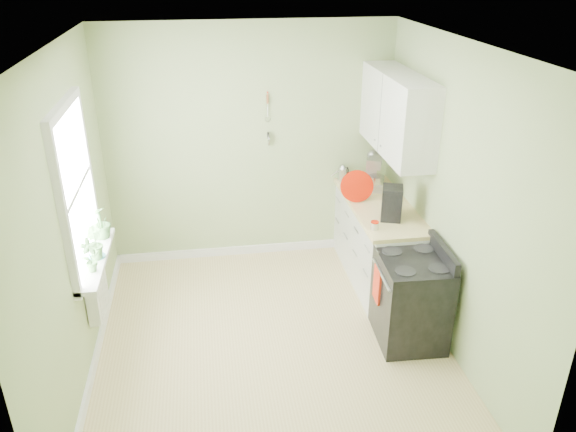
{
  "coord_description": "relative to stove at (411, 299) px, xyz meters",
  "views": [
    {
      "loc": [
        -0.51,
        -4.19,
        3.32
      ],
      "look_at": [
        0.23,
        0.55,
        1.05
      ],
      "focal_mm": 35.0,
      "sensor_mm": 36.0,
      "label": 1
    }
  ],
  "objects": [
    {
      "name": "wall_back",
      "position": [
        -1.28,
        1.89,
        0.92
      ],
      "size": [
        3.2,
        0.02,
        2.7
      ],
      "primitive_type": "cube",
      "color": "#A2B67C",
      "rests_on": "floor"
    },
    {
      "name": "stand_mixer",
      "position": [
        0.07,
        1.52,
        0.66
      ],
      "size": [
        0.3,
        0.37,
        0.4
      ],
      "color": "#B2B2B7",
      "rests_on": "countertop"
    },
    {
      "name": "red_tray",
      "position": [
        -0.23,
        1.17,
        0.66
      ],
      "size": [
        0.35,
        0.13,
        0.35
      ],
      "primitive_type": "cylinder",
      "rotation": [
        1.45,
        0.0,
        -0.21
      ],
      "color": "#A31302",
      "rests_on": "countertop"
    },
    {
      "name": "wall_right",
      "position": [
        0.33,
        0.08,
        0.92
      ],
      "size": [
        0.02,
        3.6,
        2.7
      ],
      "primitive_type": "cube",
      "color": "#A2B67C",
      "rests_on": "floor"
    },
    {
      "name": "window_sill",
      "position": [
        -2.79,
        0.38,
        0.45
      ],
      "size": [
        0.18,
        1.14,
        0.04
      ],
      "primitive_type": "cube",
      "color": "white",
      "rests_on": "wall_left"
    },
    {
      "name": "stove",
      "position": [
        0.0,
        0.0,
        0.0
      ],
      "size": [
        0.63,
        0.71,
        0.96
      ],
      "color": "black",
      "rests_on": "floor"
    },
    {
      "name": "plant_c",
      "position": [
        -2.78,
        0.76,
        0.63
      ],
      "size": [
        0.22,
        0.22,
        0.31
      ],
      "primitive_type": "imported",
      "rotation": [
        0.0,
        0.0,
        4.39
      ],
      "color": "#406E35",
      "rests_on": "window_sill"
    },
    {
      "name": "plant_b",
      "position": [
        -2.78,
        0.36,
        0.62
      ],
      "size": [
        0.2,
        0.21,
        0.29
      ],
      "primitive_type": "imported",
      "rotation": [
        0.0,
        0.0,
        2.22
      ],
      "color": "#406E35",
      "rests_on": "window_sill"
    },
    {
      "name": "ceiling",
      "position": [
        -1.28,
        0.08,
        2.28
      ],
      "size": [
        3.2,
        3.6,
        0.02
      ],
      "primitive_type": "cube",
      "color": "white",
      "rests_on": "wall_back"
    },
    {
      "name": "wall_left",
      "position": [
        -2.89,
        0.08,
        0.92
      ],
      "size": [
        0.02,
        3.6,
        2.7
      ],
      "primitive_type": "cube",
      "color": "#A2B67C",
      "rests_on": "floor"
    },
    {
      "name": "coffee_maker",
      "position": [
        -0.0,
        0.71,
        0.65
      ],
      "size": [
        0.25,
        0.26,
        0.34
      ],
      "color": "black",
      "rests_on": "countertop"
    },
    {
      "name": "plant_a",
      "position": [
        -2.78,
        0.13,
        0.62
      ],
      "size": [
        0.19,
        0.17,
        0.3
      ],
      "primitive_type": "imported",
      "rotation": [
        0.0,
        0.0,
        0.44
      ],
      "color": "#406E35",
      "rests_on": "window_sill"
    },
    {
      "name": "countertop",
      "position": [
        0.01,
        1.08,
        0.46
      ],
      "size": [
        0.64,
        1.6,
        0.04
      ],
      "primitive_type": "cube",
      "color": "beige",
      "rests_on": "base_cabinets"
    },
    {
      "name": "radiator",
      "position": [
        -2.82,
        0.33,
        0.12
      ],
      "size": [
        0.12,
        0.5,
        0.35
      ],
      "primitive_type": "cube",
      "color": "white",
      "rests_on": "wall_left"
    },
    {
      "name": "kettle",
      "position": [
        -0.23,
        1.79,
        0.58
      ],
      "size": [
        0.19,
        0.11,
        0.19
      ],
      "color": "silver",
      "rests_on": "countertop"
    },
    {
      "name": "wall_utensils",
      "position": [
        -1.08,
        1.86,
        1.14
      ],
      "size": [
        0.02,
        0.14,
        0.58
      ],
      "color": "beige",
      "rests_on": "wall_back"
    },
    {
      "name": "base_cabinets",
      "position": [
        0.02,
        1.08,
        0.01
      ],
      "size": [
        0.6,
        1.6,
        0.87
      ],
      "primitive_type": "cube",
      "color": "white",
      "rests_on": "floor"
    },
    {
      "name": "window",
      "position": [
        -2.86,
        0.38,
        1.12
      ],
      "size": [
        0.06,
        1.14,
        1.44
      ],
      "color": "white",
      "rests_on": "wall_left"
    },
    {
      "name": "jar",
      "position": [
        -0.23,
        0.5,
        0.53
      ],
      "size": [
        0.08,
        0.08,
        0.08
      ],
      "color": "beige",
      "rests_on": "countertop"
    },
    {
      "name": "upper_cabinets",
      "position": [
        0.15,
        1.18,
        1.42
      ],
      "size": [
        0.35,
        1.4,
        0.8
      ],
      "primitive_type": "cube",
      "color": "white",
      "rests_on": "wall_right"
    },
    {
      "name": "floor",
      "position": [
        -1.28,
        0.08,
        -0.44
      ],
      "size": [
        3.2,
        3.6,
        0.02
      ],
      "primitive_type": "cube",
      "color": "tan",
      "rests_on": "ground"
    }
  ]
}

